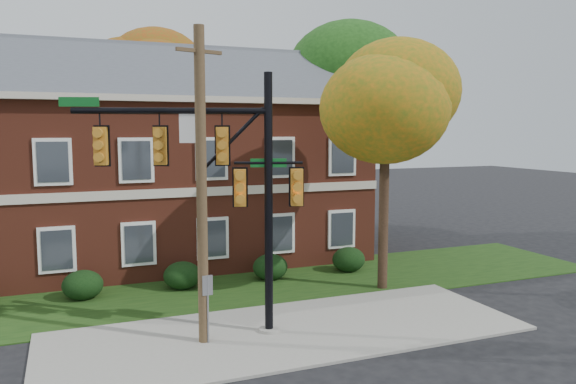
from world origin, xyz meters
name	(u,v)px	position (x,y,z in m)	size (l,w,h in m)	color
ground	(302,345)	(0.00, 0.00, 0.00)	(120.00, 120.00, 0.00)	black
sidewalk	(289,332)	(0.00, 1.00, 0.04)	(14.00, 5.00, 0.08)	gray
grass_strip	(239,288)	(0.00, 6.00, 0.02)	(30.00, 6.00, 0.04)	#193811
apartment_building	(157,151)	(-2.00, 11.95, 4.99)	(18.80, 8.80, 9.74)	maroon
hedge_left	(83,285)	(-5.50, 6.70, 0.53)	(1.40, 1.26, 1.05)	black
hedge_center	(182,275)	(-2.00, 6.70, 0.53)	(1.40, 1.26, 1.05)	black
hedge_right	(270,267)	(1.50, 6.70, 0.53)	(1.40, 1.26, 1.05)	black
hedge_far_right	(349,259)	(5.00, 6.70, 0.53)	(1.40, 1.26, 1.05)	black
tree_near_right	(393,110)	(5.22, 3.87, 6.67)	(4.50, 4.25, 8.58)	black
tree_right_rear	(368,89)	(9.31, 12.81, 8.12)	(6.30, 5.95, 10.62)	black
tree_far_rear	(158,80)	(-0.66, 19.79, 8.84)	(6.84, 6.46, 11.52)	black
traffic_signal	(220,175)	(-1.84, 1.56, 4.68)	(6.50, 2.22, 7.54)	gray
utility_pole	(202,187)	(-2.50, 1.09, 4.40)	(1.32, 0.49, 8.68)	#493622
sign_post	(208,298)	(-2.41, 0.95, 1.35)	(0.29, 0.06, 1.98)	slate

